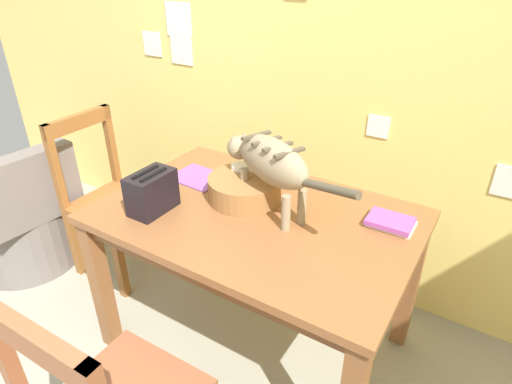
% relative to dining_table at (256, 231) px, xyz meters
% --- Properties ---
extents(wall_rear, '(5.35, 0.11, 2.50)m').
position_rel_dining_table_xyz_m(wall_rear, '(-0.13, 0.70, 0.59)').
color(wall_rear, '#EDD36F').
rests_on(wall_rear, ground_plane).
extents(dining_table, '(1.30, 0.86, 0.75)m').
position_rel_dining_table_xyz_m(dining_table, '(0.00, 0.00, 0.00)').
color(dining_table, brown).
rests_on(dining_table, ground_plane).
extents(cat, '(0.69, 0.33, 0.32)m').
position_rel_dining_table_xyz_m(cat, '(0.03, 0.06, 0.31)').
color(cat, gray).
rests_on(cat, dining_table).
extents(saucer_bowl, '(0.18, 0.18, 0.04)m').
position_rel_dining_table_xyz_m(saucer_bowl, '(-0.17, 0.14, 0.11)').
color(saucer_bowl, beige).
rests_on(saucer_bowl, dining_table).
extents(coffee_mug, '(0.12, 0.08, 0.09)m').
position_rel_dining_table_xyz_m(coffee_mug, '(-0.17, 0.14, 0.17)').
color(coffee_mug, silver).
rests_on(coffee_mug, saucer_bowl).
extents(magazine, '(0.26, 0.21, 0.01)m').
position_rel_dining_table_xyz_m(magazine, '(-0.41, 0.13, 0.09)').
color(magazine, '#874CA1').
rests_on(magazine, dining_table).
extents(book_stack, '(0.18, 0.14, 0.03)m').
position_rel_dining_table_xyz_m(book_stack, '(0.50, 0.20, 0.11)').
color(book_stack, silver).
rests_on(book_stack, dining_table).
extents(wicker_basket, '(0.32, 0.32, 0.10)m').
position_rel_dining_table_xyz_m(wicker_basket, '(-0.11, 0.08, 0.14)').
color(wicker_basket, olive).
rests_on(wicker_basket, dining_table).
extents(toaster, '(0.12, 0.20, 0.18)m').
position_rel_dining_table_xyz_m(toaster, '(-0.38, -0.21, 0.18)').
color(toaster, black).
rests_on(toaster, dining_table).
extents(wooden_chair_far, '(0.42, 0.42, 0.94)m').
position_rel_dining_table_xyz_m(wooden_chair_far, '(-1.03, 0.07, -0.20)').
color(wooden_chair_far, brown).
rests_on(wooden_chair_far, ground_plane).
extents(wicker_armchair, '(0.62, 0.63, 0.78)m').
position_rel_dining_table_xyz_m(wicker_armchair, '(-1.52, -0.20, -0.38)').
color(wicker_armchair, slate).
rests_on(wicker_armchair, ground_plane).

